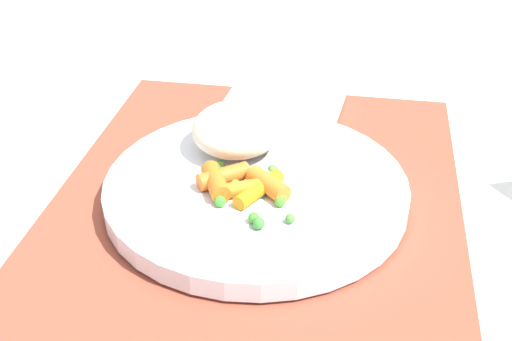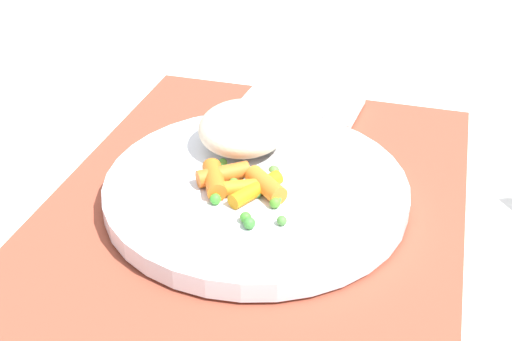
{
  "view_description": "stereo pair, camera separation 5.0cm",
  "coord_description": "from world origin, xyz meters",
  "px_view_note": "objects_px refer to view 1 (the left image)",
  "views": [
    {
      "loc": [
        0.46,
        0.08,
        0.33
      ],
      "look_at": [
        0.0,
        0.0,
        0.03
      ],
      "focal_mm": 46.63,
      "sensor_mm": 36.0,
      "label": 1
    },
    {
      "loc": [
        0.45,
        0.13,
        0.33
      ],
      "look_at": [
        0.0,
        0.0,
        0.03
      ],
      "focal_mm": 46.63,
      "sensor_mm": 36.0,
      "label": 2
    }
  ],
  "objects_px": {
    "rice_mound": "(237,129)",
    "fork": "(276,151)",
    "carrot_portion": "(240,183)",
    "plate": "(256,189)",
    "napkin": "(281,102)"
  },
  "relations": [
    {
      "from": "rice_mound",
      "to": "napkin",
      "type": "xyz_separation_m",
      "value": [
        -0.13,
        0.02,
        -0.03
      ]
    },
    {
      "from": "plate",
      "to": "rice_mound",
      "type": "relative_size",
      "value": 3.01
    },
    {
      "from": "rice_mound",
      "to": "napkin",
      "type": "bearing_deg",
      "value": 169.56
    },
    {
      "from": "plate",
      "to": "napkin",
      "type": "relative_size",
      "value": 2.09
    },
    {
      "from": "carrot_portion",
      "to": "plate",
      "type": "bearing_deg",
      "value": 149.73
    },
    {
      "from": "rice_mound",
      "to": "fork",
      "type": "xyz_separation_m",
      "value": [
        0.0,
        0.04,
        -0.02
      ]
    },
    {
      "from": "rice_mound",
      "to": "carrot_portion",
      "type": "distance_m",
      "value": 0.07
    },
    {
      "from": "carrot_portion",
      "to": "napkin",
      "type": "height_order",
      "value": "carrot_portion"
    },
    {
      "from": "rice_mound",
      "to": "fork",
      "type": "relative_size",
      "value": 0.43
    },
    {
      "from": "carrot_portion",
      "to": "fork",
      "type": "bearing_deg",
      "value": 161.88
    },
    {
      "from": "rice_mound",
      "to": "carrot_portion",
      "type": "bearing_deg",
      "value": 13.54
    },
    {
      "from": "plate",
      "to": "fork",
      "type": "bearing_deg",
      "value": 167.05
    },
    {
      "from": "plate",
      "to": "rice_mound",
      "type": "height_order",
      "value": "rice_mound"
    },
    {
      "from": "carrot_portion",
      "to": "fork",
      "type": "relative_size",
      "value": 0.41
    },
    {
      "from": "plate",
      "to": "napkin",
      "type": "bearing_deg",
      "value": -178.99
    }
  ]
}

